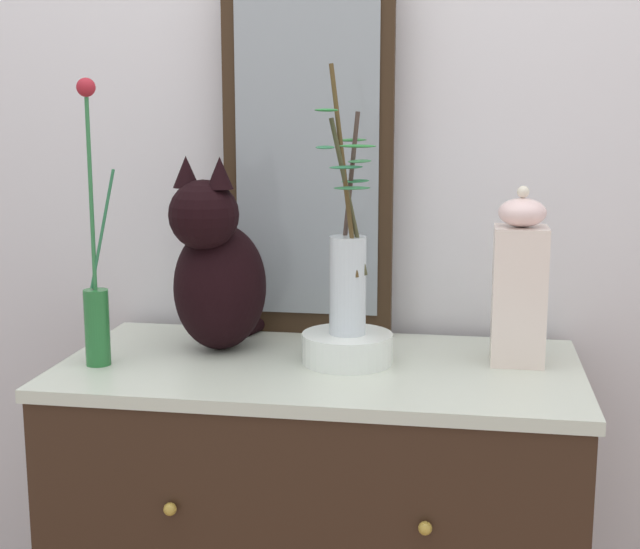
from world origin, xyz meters
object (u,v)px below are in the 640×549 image
(cat_sitting, at_px, (217,270))
(bowl_porcelain, at_px, (347,348))
(vase_glass_clear, at_px, (348,267))
(jar_lidded_porcelain, at_px, (519,284))
(vase_slim_green, at_px, (96,294))
(mirror_leaning, at_px, (308,155))

(cat_sitting, relative_size, bowl_porcelain, 2.25)
(cat_sitting, distance_m, vase_glass_clear, 0.29)
(cat_sitting, distance_m, bowl_porcelain, 0.32)
(bowl_porcelain, height_order, vase_glass_clear, vase_glass_clear)
(bowl_porcelain, distance_m, jar_lidded_porcelain, 0.36)
(bowl_porcelain, relative_size, jar_lidded_porcelain, 0.51)
(jar_lidded_porcelain, bearing_deg, bowl_porcelain, -170.47)
(cat_sitting, xyz_separation_m, vase_slim_green, (-0.20, -0.15, -0.03))
(vase_slim_green, relative_size, bowl_porcelain, 3.07)
(vase_slim_green, bearing_deg, vase_glass_clear, 10.84)
(vase_glass_clear, xyz_separation_m, jar_lidded_porcelain, (0.33, 0.06, -0.03))
(bowl_porcelain, xyz_separation_m, jar_lidded_porcelain, (0.33, 0.06, 0.13))
(cat_sitting, height_order, bowl_porcelain, cat_sitting)
(bowl_porcelain, bearing_deg, vase_glass_clear, -90.54)
(mirror_leaning, height_order, vase_glass_clear, mirror_leaning)
(mirror_leaning, height_order, cat_sitting, mirror_leaning)
(vase_slim_green, bearing_deg, cat_sitting, 35.88)
(vase_slim_green, relative_size, jar_lidded_porcelain, 1.58)
(cat_sitting, xyz_separation_m, vase_glass_clear, (0.28, -0.05, 0.03))
(bowl_porcelain, bearing_deg, vase_slim_green, -168.83)
(vase_slim_green, bearing_deg, jar_lidded_porcelain, 10.50)
(mirror_leaning, relative_size, vase_slim_green, 1.43)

